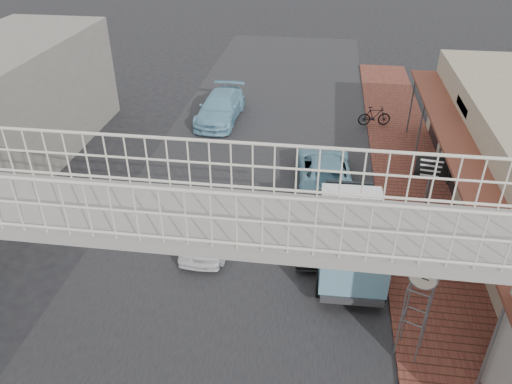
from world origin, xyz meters
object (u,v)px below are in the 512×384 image
(angkot_far, at_px, (220,107))
(angkot_van, at_px, (352,232))
(white_hatchback, at_px, (210,226))
(dark_sedan, at_px, (313,225))
(motorcycle_far, at_px, (374,116))
(street_clock, at_px, (423,279))
(arrow_sign, at_px, (454,171))
(motorcycle_near, at_px, (436,219))
(angkot_curb, at_px, (324,170))

(angkot_far, distance_m, angkot_van, 12.99)
(white_hatchback, height_order, dark_sedan, dark_sedan)
(motorcycle_far, bearing_deg, white_hatchback, 139.39)
(dark_sedan, height_order, motorcycle_far, dark_sedan)
(angkot_far, relative_size, street_clock, 1.61)
(street_clock, bearing_deg, angkot_far, 141.03)
(angkot_far, relative_size, arrow_sign, 1.67)
(motorcycle_near, xyz_separation_m, street_clock, (-1.59, -5.70, 2.00))
(white_hatchback, height_order, angkot_van, angkot_van)
(dark_sedan, bearing_deg, motorcycle_far, 68.06)
(angkot_far, bearing_deg, arrow_sign, -39.09)
(angkot_van, distance_m, motorcycle_near, 3.95)
(angkot_curb, bearing_deg, angkot_van, 94.82)
(dark_sedan, distance_m, motorcycle_near, 4.43)
(angkot_far, xyz_separation_m, arrow_sign, (9.86, -8.69, 1.74))
(white_hatchback, height_order, arrow_sign, arrow_sign)
(motorcycle_near, distance_m, street_clock, 6.25)
(white_hatchback, height_order, motorcycle_near, white_hatchback)
(white_hatchback, distance_m, angkot_van, 4.83)
(white_hatchback, xyz_separation_m, street_clock, (6.21, -4.09, 1.94))
(dark_sedan, distance_m, angkot_van, 1.89)
(angkot_van, height_order, arrow_sign, arrow_sign)
(angkot_curb, bearing_deg, motorcycle_near, 138.81)
(white_hatchback, relative_size, motorcycle_near, 2.06)
(motorcycle_far, bearing_deg, motorcycle_near, 179.52)
(angkot_curb, distance_m, motorcycle_far, 6.60)
(angkot_far, height_order, motorcycle_far, angkot_far)
(white_hatchback, relative_size, street_clock, 1.25)
(angkot_far, bearing_deg, white_hatchback, -78.13)
(motorcycle_near, bearing_deg, dark_sedan, 98.35)
(angkot_curb, distance_m, arrow_sign, 5.37)
(white_hatchback, bearing_deg, angkot_van, -7.55)
(motorcycle_near, relative_size, street_clock, 0.61)
(dark_sedan, height_order, street_clock, street_clock)
(white_hatchback, bearing_deg, arrow_sign, 13.80)
(arrow_sign, bearing_deg, dark_sedan, -155.64)
(dark_sedan, xyz_separation_m, angkot_curb, (0.30, 4.00, 0.01))
(street_clock, xyz_separation_m, arrow_sign, (1.88, 5.92, -0.14))
(motorcycle_near, height_order, street_clock, street_clock)
(angkot_far, height_order, angkot_van, angkot_van)
(angkot_far, distance_m, motorcycle_far, 7.99)
(motorcycle_near, bearing_deg, angkot_curb, 48.16)
(street_clock, relative_size, arrow_sign, 1.03)
(white_hatchback, relative_size, angkot_curb, 0.79)
(motorcycle_far, bearing_deg, angkot_van, 162.08)
(angkot_far, bearing_deg, dark_sedan, -59.83)
(white_hatchback, distance_m, angkot_far, 10.67)
(angkot_van, xyz_separation_m, motorcycle_far, (1.50, 11.40, -0.78))
(angkot_curb, height_order, motorcycle_far, angkot_curb)
(dark_sedan, bearing_deg, arrow_sign, 8.70)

